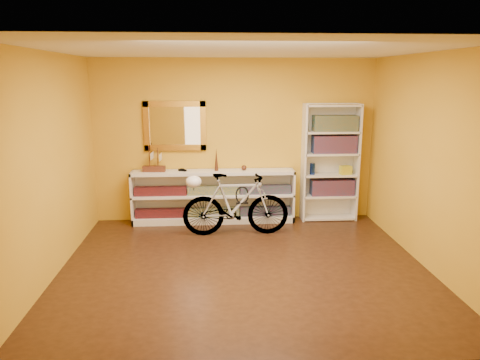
{
  "coord_description": "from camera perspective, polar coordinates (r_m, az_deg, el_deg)",
  "views": [
    {
      "loc": [
        -0.38,
        -5.17,
        2.31
      ],
      "look_at": [
        0.0,
        0.7,
        0.95
      ],
      "focal_mm": 33.52,
      "sensor_mm": 36.0,
      "label": 1
    }
  ],
  "objects": [
    {
      "name": "travel_mug",
      "position": [
        7.32,
        9.2,
        1.41
      ],
      "size": [
        0.08,
        0.08,
        0.19
      ],
      "primitive_type": "cylinder",
      "color": "navy",
      "rests_on": "bookcase"
    },
    {
      "name": "model_ship",
      "position": [
        7.15,
        -10.94,
        2.7
      ],
      "size": [
        0.36,
        0.15,
        0.42
      ],
      "primitive_type": null,
      "rotation": [
        0.0,
        0.0,
        -0.07
      ],
      "color": "#452013",
      "rests_on": "console_unit"
    },
    {
      "name": "helmet",
      "position": [
        6.51,
        -5.93,
        -0.2
      ],
      "size": [
        0.23,
        0.22,
        0.17
      ],
      "primitive_type": "ellipsoid",
      "color": "white",
      "rests_on": "bicycle"
    },
    {
      "name": "book_row_a",
      "position": [
        7.49,
        11.63,
        -0.88
      ],
      "size": [
        0.7,
        0.22,
        0.26
      ],
      "primitive_type": "cube",
      "color": "maroon",
      "rests_on": "bookcase"
    },
    {
      "name": "book_row_c",
      "position": [
        7.32,
        12.0,
        7.09
      ],
      "size": [
        0.7,
        0.22,
        0.25
      ],
      "primitive_type": "cube",
      "color": "#1A505D",
      "rests_on": "bookcase"
    },
    {
      "name": "floor",
      "position": [
        5.68,
        0.47,
        -11.04
      ],
      "size": [
        4.5,
        4.0,
        0.01
      ],
      "primitive_type": "cube",
      "color": "black",
      "rests_on": "ground"
    },
    {
      "name": "toy_car",
      "position": [
        7.15,
        -7.32,
        1.13
      ],
      "size": [
        0.0,
        0.01,
        0.0
      ],
      "primitive_type": "imported",
      "rotation": [
        0.0,
        0.0,
        1.29
      ],
      "color": "black",
      "rests_on": "console_unit"
    },
    {
      "name": "left_wall",
      "position": [
        5.59,
        -23.23,
        1.55
      ],
      "size": [
        0.01,
        4.0,
        2.6
      ],
      "primitive_type": "cube",
      "color": "gold",
      "rests_on": "ground"
    },
    {
      "name": "cd_row_upper",
      "position": [
        7.19,
        -3.4,
        -1.31
      ],
      "size": [
        2.5,
        0.13,
        0.14
      ],
      "primitive_type": "cube",
      "color": "navy",
      "rests_on": "console_unit"
    },
    {
      "name": "book_row_b",
      "position": [
        7.36,
        11.88,
        4.49
      ],
      "size": [
        0.7,
        0.22,
        0.28
      ],
      "primitive_type": "cube",
      "color": "maroon",
      "rests_on": "bookcase"
    },
    {
      "name": "back_wall",
      "position": [
        7.26,
        -0.68,
        5.01
      ],
      "size": [
        4.5,
        0.01,
        2.6
      ],
      "primitive_type": "cube",
      "color": "gold",
      "rests_on": "ground"
    },
    {
      "name": "bookcase",
      "position": [
        7.4,
        11.39,
        2.16
      ],
      "size": [
        0.9,
        0.3,
        1.9
      ],
      "primitive_type": null,
      "color": "silver",
      "rests_on": "floor"
    },
    {
      "name": "u_lock",
      "position": [
        6.58,
        0.28,
        -1.93
      ],
      "size": [
        0.2,
        0.02,
        0.2
      ],
      "primitive_type": "torus",
      "rotation": [
        1.57,
        0.0,
        0.0
      ],
      "color": "black",
      "rests_on": "bicycle"
    },
    {
      "name": "wall_socket",
      "position": [
        7.56,
        6.19,
        -2.89
      ],
      "size": [
        0.09,
        0.02,
        0.09
      ],
      "primitive_type": "cube",
      "color": "silver",
      "rests_on": "back_wall"
    },
    {
      "name": "console_unit",
      "position": [
        7.24,
        -3.39,
        -2.11
      ],
      "size": [
        2.6,
        0.35,
        0.85
      ],
      "primitive_type": null,
      "color": "silver",
      "rests_on": "floor"
    },
    {
      "name": "ceiling",
      "position": [
        5.19,
        0.53,
        16.27
      ],
      "size": [
        4.5,
        4.0,
        0.01
      ],
      "primitive_type": "cube",
      "color": "silver",
      "rests_on": "ground"
    },
    {
      "name": "decorative_orb",
      "position": [
        7.15,
        0.51,
        1.57
      ],
      "size": [
        0.08,
        0.08,
        0.08
      ],
      "primitive_type": "sphere",
      "color": "#502A1B",
      "rests_on": "console_unit"
    },
    {
      "name": "right_wall",
      "position": [
        5.89,
        22.94,
        2.11
      ],
      "size": [
        0.01,
        4.0,
        2.6
      ],
      "primitive_type": "cube",
      "color": "gold",
      "rests_on": "ground"
    },
    {
      "name": "cd_row_lower",
      "position": [
        7.29,
        -3.36,
        -4.09
      ],
      "size": [
        2.5,
        0.13,
        0.14
      ],
      "primitive_type": "cube",
      "color": "black",
      "rests_on": "console_unit"
    },
    {
      "name": "yellow_bag",
      "position": [
        7.45,
        13.29,
        1.23
      ],
      "size": [
        0.2,
        0.15,
        0.14
      ],
      "primitive_type": "cube",
      "rotation": [
        0.0,
        0.0,
        0.17
      ],
      "color": "gold",
      "rests_on": "bookcase"
    },
    {
      "name": "bronze_ornament",
      "position": [
        7.1,
        -3.03,
        2.63
      ],
      "size": [
        0.06,
        0.06,
        0.36
      ],
      "primitive_type": "cone",
      "color": "#502A1B",
      "rests_on": "console_unit"
    },
    {
      "name": "red_tin",
      "position": [
        7.29,
        10.02,
        6.83
      ],
      "size": [
        0.15,
        0.15,
        0.17
      ],
      "primitive_type": "cube",
      "rotation": [
        0.0,
        0.0,
        -0.18
      ],
      "color": "maroon",
      "rests_on": "bookcase"
    },
    {
      "name": "gilt_mirror",
      "position": [
        7.2,
        -8.29,
        6.82
      ],
      "size": [
        0.98,
        0.06,
        0.78
      ],
      "primitive_type": "cube",
      "color": "#9C6B1C",
      "rests_on": "back_wall"
    },
    {
      "name": "bicycle",
      "position": [
        6.61,
        -0.53,
        -3.13
      ],
      "size": [
        0.44,
        1.61,
        0.94
      ],
      "primitive_type": "imported",
      "rotation": [
        0.0,
        0.0,
        1.59
      ],
      "color": "silver",
      "rests_on": "floor"
    }
  ]
}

